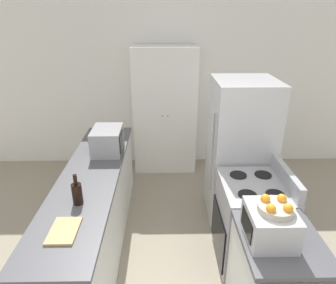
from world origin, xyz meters
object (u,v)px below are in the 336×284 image
(pantry_cabinet, at_px, (165,111))
(wine_bottle, at_px, (77,193))
(refrigerator, at_px, (239,153))
(microwave, at_px, (108,140))
(stove, at_px, (251,222))
(toaster_oven, at_px, (270,224))
(fruit_bowl, at_px, (276,207))

(pantry_cabinet, bearing_deg, wine_bottle, -108.25)
(refrigerator, bearing_deg, microwave, 179.95)
(stove, xyz_separation_m, toaster_oven, (-0.13, -0.74, 0.57))
(fruit_bowl, bearing_deg, refrigerator, 84.94)
(stove, xyz_separation_m, refrigerator, (0.03, 0.78, 0.42))
(stove, xyz_separation_m, microwave, (-1.55, 0.78, 0.59))
(refrigerator, bearing_deg, toaster_oven, -95.78)
(refrigerator, distance_m, microwave, 1.59)
(stove, height_order, microwave, microwave)
(stove, xyz_separation_m, wine_bottle, (-1.64, -0.27, 0.55))
(pantry_cabinet, relative_size, fruit_bowl, 7.80)
(refrigerator, xyz_separation_m, microwave, (-1.58, 0.00, 0.17))
(refrigerator, relative_size, toaster_oven, 4.72)
(wine_bottle, bearing_deg, fruit_bowl, -17.25)
(microwave, bearing_deg, pantry_cabinet, 62.22)
(toaster_oven, bearing_deg, microwave, 133.21)
(microwave, xyz_separation_m, wine_bottle, (-0.09, -1.05, -0.04))
(refrigerator, relative_size, microwave, 3.93)
(stove, height_order, toaster_oven, toaster_oven)
(microwave, height_order, wine_bottle, microwave)
(refrigerator, bearing_deg, stove, -92.06)
(microwave, height_order, toaster_oven, microwave)
(fruit_bowl, bearing_deg, microwave, 133.39)
(wine_bottle, distance_m, toaster_oven, 1.59)
(toaster_oven, bearing_deg, stove, 80.38)
(pantry_cabinet, xyz_separation_m, stove, (0.86, -2.09, -0.53))
(pantry_cabinet, height_order, stove, pantry_cabinet)
(toaster_oven, bearing_deg, refrigerator, 84.22)
(wine_bottle, height_order, toaster_oven, wine_bottle)
(stove, relative_size, fruit_bowl, 4.20)
(refrigerator, distance_m, wine_bottle, 1.98)
(stove, height_order, wine_bottle, wine_bottle)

